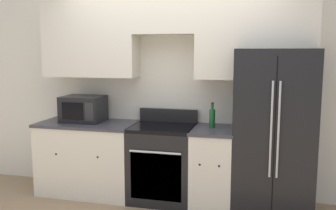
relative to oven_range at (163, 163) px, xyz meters
name	(u,v)px	position (x,y,z in m)	size (l,w,h in m)	color
ground_plane	(161,210)	(0.06, -0.31, -0.45)	(12.00, 12.00, 0.00)	#937A5B
wall_back	(174,68)	(0.07, 0.27, 1.10)	(8.00, 0.39, 2.60)	silver
lower_cabinets_left	(89,158)	(-0.95, 0.00, 0.00)	(1.20, 0.64, 0.89)	silver
lower_cabinets_right	(213,167)	(0.59, 0.00, 0.00)	(0.48, 0.64, 0.89)	silver
oven_range	(163,163)	(0.00, 0.00, 0.00)	(0.73, 0.65, 1.05)	black
refrigerator	(273,130)	(1.24, 0.07, 0.44)	(0.84, 0.80, 1.78)	black
microwave	(83,109)	(-1.02, 0.04, 0.60)	(0.50, 0.39, 0.32)	black
bottle	(212,118)	(0.57, 0.06, 0.55)	(0.07, 0.07, 0.29)	#195928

